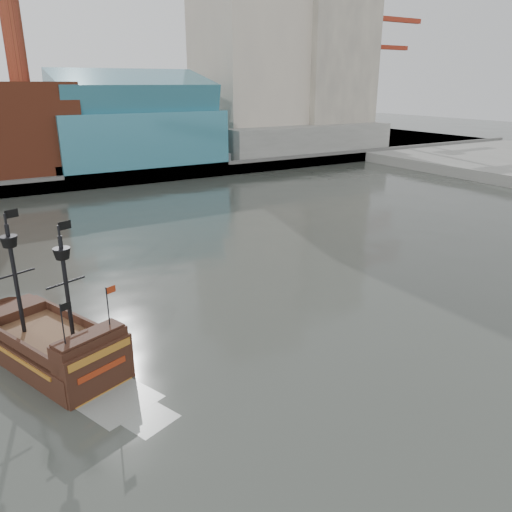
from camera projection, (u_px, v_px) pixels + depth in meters
ground at (337, 349)px, 33.37m from camera, size 400.00×400.00×0.00m
promenade_far at (61, 160)px, 107.41m from camera, size 220.00×60.00×2.00m
seawall at (96, 181)px, 83.47m from camera, size 220.00×1.00×2.60m
skyline at (81, 40)px, 96.19m from camera, size 149.00×45.00×62.00m
crane_a at (371, 73)px, 131.73m from camera, size 22.50×4.00×32.25m
crane_b at (370, 87)px, 145.66m from camera, size 19.10×4.00×26.25m
pirate_ship at (51, 349)px, 31.45m from camera, size 8.94×14.64×10.54m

